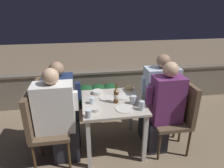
{
  "coord_description": "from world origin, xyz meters",
  "views": [
    {
      "loc": [
        -0.38,
        -2.31,
        1.94
      ],
      "look_at": [
        0.0,
        0.06,
        0.95
      ],
      "focal_mm": 32.0,
      "sensor_mm": 36.0,
      "label": 1
    }
  ],
  "objects_px": {
    "person_purple_stripe": "(164,109)",
    "person_white_polo": "(58,117)",
    "person_navy_jumper": "(63,106)",
    "chair_right_far": "(171,101)",
    "potted_plant": "(175,94)",
    "chair_right_near": "(178,112)",
    "chair_left_far": "(47,110)",
    "beer_bottle": "(116,96)",
    "person_blue_shirt": "(158,98)",
    "chair_left_near": "(41,123)"
  },
  "relations": [
    {
      "from": "chair_right_far",
      "to": "person_navy_jumper",
      "type": "bearing_deg",
      "value": 179.41
    },
    {
      "from": "person_purple_stripe",
      "to": "beer_bottle",
      "type": "bearing_deg",
      "value": 168.99
    },
    {
      "from": "person_white_polo",
      "to": "chair_right_near",
      "type": "distance_m",
      "value": 1.56
    },
    {
      "from": "person_navy_jumper",
      "to": "person_blue_shirt",
      "type": "distance_m",
      "value": 1.34
    },
    {
      "from": "person_purple_stripe",
      "to": "person_navy_jumper",
      "type": "bearing_deg",
      "value": 166.26
    },
    {
      "from": "person_white_polo",
      "to": "chair_right_near",
      "type": "height_order",
      "value": "person_white_polo"
    },
    {
      "from": "chair_right_near",
      "to": "person_blue_shirt",
      "type": "relative_size",
      "value": 0.76
    },
    {
      "from": "chair_left_near",
      "to": "person_blue_shirt",
      "type": "relative_size",
      "value": 0.76
    },
    {
      "from": "person_navy_jumper",
      "to": "person_blue_shirt",
      "type": "bearing_deg",
      "value": -0.69
    },
    {
      "from": "person_white_polo",
      "to": "chair_left_far",
      "type": "relative_size",
      "value": 1.28
    },
    {
      "from": "chair_right_near",
      "to": "beer_bottle",
      "type": "height_order",
      "value": "beer_bottle"
    },
    {
      "from": "person_navy_jumper",
      "to": "chair_right_far",
      "type": "height_order",
      "value": "person_navy_jumper"
    },
    {
      "from": "person_purple_stripe",
      "to": "chair_right_far",
      "type": "bearing_deg",
      "value": 50.77
    },
    {
      "from": "beer_bottle",
      "to": "potted_plant",
      "type": "relative_size",
      "value": 0.37
    },
    {
      "from": "person_purple_stripe",
      "to": "chair_right_far",
      "type": "distance_m",
      "value": 0.4
    },
    {
      "from": "chair_right_far",
      "to": "chair_left_near",
      "type": "bearing_deg",
      "value": -171.27
    },
    {
      "from": "chair_left_far",
      "to": "potted_plant",
      "type": "relative_size",
      "value": 1.37
    },
    {
      "from": "person_navy_jumper",
      "to": "person_white_polo",
      "type": "bearing_deg",
      "value": -97.44
    },
    {
      "from": "potted_plant",
      "to": "chair_right_near",
      "type": "bearing_deg",
      "value": -113.35
    },
    {
      "from": "person_navy_jumper",
      "to": "person_purple_stripe",
      "type": "height_order",
      "value": "person_purple_stripe"
    },
    {
      "from": "person_white_polo",
      "to": "potted_plant",
      "type": "xyz_separation_m",
      "value": [
        1.9,
        0.76,
        -0.19
      ]
    },
    {
      "from": "chair_left_near",
      "to": "chair_right_far",
      "type": "relative_size",
      "value": 1.0
    },
    {
      "from": "person_blue_shirt",
      "to": "person_navy_jumper",
      "type": "bearing_deg",
      "value": 179.31
    },
    {
      "from": "beer_bottle",
      "to": "potted_plant",
      "type": "bearing_deg",
      "value": 29.83
    },
    {
      "from": "person_blue_shirt",
      "to": "potted_plant",
      "type": "xyz_separation_m",
      "value": [
        0.52,
        0.49,
        -0.21
      ]
    },
    {
      "from": "person_purple_stripe",
      "to": "person_white_polo",
      "type": "bearing_deg",
      "value": 178.89
    },
    {
      "from": "person_blue_shirt",
      "to": "potted_plant",
      "type": "bearing_deg",
      "value": 42.98
    },
    {
      "from": "chair_right_near",
      "to": "person_blue_shirt",
      "type": "xyz_separation_m",
      "value": [
        -0.18,
        0.3,
        0.07
      ]
    },
    {
      "from": "person_navy_jumper",
      "to": "person_purple_stripe",
      "type": "relative_size",
      "value": 0.98
    },
    {
      "from": "chair_left_near",
      "to": "chair_right_far",
      "type": "height_order",
      "value": "same"
    },
    {
      "from": "person_purple_stripe",
      "to": "potted_plant",
      "type": "height_order",
      "value": "person_purple_stripe"
    },
    {
      "from": "chair_left_near",
      "to": "person_white_polo",
      "type": "xyz_separation_m",
      "value": [
        0.21,
        0.0,
        0.05
      ]
    },
    {
      "from": "chair_right_far",
      "to": "chair_left_far",
      "type": "bearing_deg",
      "value": 179.48
    },
    {
      "from": "chair_right_near",
      "to": "person_purple_stripe",
      "type": "xyz_separation_m",
      "value": [
        -0.21,
        -0.0,
        0.07
      ]
    },
    {
      "from": "chair_left_far",
      "to": "beer_bottle",
      "type": "distance_m",
      "value": 0.97
    },
    {
      "from": "chair_right_far",
      "to": "person_blue_shirt",
      "type": "height_order",
      "value": "person_blue_shirt"
    },
    {
      "from": "chair_right_near",
      "to": "chair_right_far",
      "type": "relative_size",
      "value": 1.0
    },
    {
      "from": "person_navy_jumper",
      "to": "chair_right_near",
      "type": "bearing_deg",
      "value": -11.86
    },
    {
      "from": "beer_bottle",
      "to": "potted_plant",
      "type": "xyz_separation_m",
      "value": [
        1.17,
        0.67,
        -0.39
      ]
    },
    {
      "from": "person_white_polo",
      "to": "chair_right_far",
      "type": "relative_size",
      "value": 1.28
    },
    {
      "from": "chair_right_far",
      "to": "chair_right_near",
      "type": "bearing_deg",
      "value": -96.28
    },
    {
      "from": "chair_right_far",
      "to": "person_blue_shirt",
      "type": "bearing_deg",
      "value": -180.0
    },
    {
      "from": "person_purple_stripe",
      "to": "potted_plant",
      "type": "relative_size",
      "value": 1.78
    },
    {
      "from": "person_white_polo",
      "to": "potted_plant",
      "type": "distance_m",
      "value": 2.06
    },
    {
      "from": "person_white_polo",
      "to": "person_navy_jumper",
      "type": "bearing_deg",
      "value": 82.56
    },
    {
      "from": "chair_left_far",
      "to": "chair_left_near",
      "type": "bearing_deg",
      "value": -97.36
    },
    {
      "from": "person_navy_jumper",
      "to": "chair_right_far",
      "type": "distance_m",
      "value": 1.56
    },
    {
      "from": "chair_right_far",
      "to": "beer_bottle",
      "type": "xyz_separation_m",
      "value": [
        -0.86,
        -0.18,
        0.25
      ]
    },
    {
      "from": "chair_left_near",
      "to": "person_purple_stripe",
      "type": "height_order",
      "value": "person_purple_stripe"
    },
    {
      "from": "chair_right_near",
      "to": "beer_bottle",
      "type": "bearing_deg",
      "value": 171.8
    }
  ]
}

